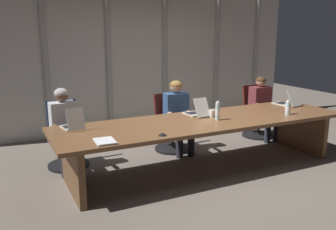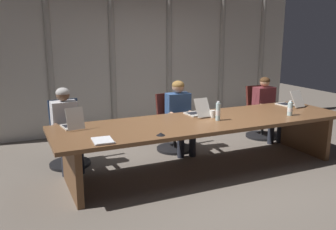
# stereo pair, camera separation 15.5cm
# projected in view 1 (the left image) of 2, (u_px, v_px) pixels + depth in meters

# --- Properties ---
(ground_plane) EXTENTS (14.24, 14.24, 0.00)m
(ground_plane) POSITION_uv_depth(u_px,v_px,m) (204.00, 168.00, 5.24)
(ground_plane) COLOR #6B6056
(conference_table) EXTENTS (4.26, 1.17, 0.73)m
(conference_table) POSITION_uv_depth(u_px,v_px,m) (205.00, 129.00, 5.10)
(conference_table) COLOR brown
(conference_table) RESTS_ON ground_plane
(curtain_backdrop) EXTENTS (7.12, 0.17, 2.98)m
(curtain_backdrop) POSITION_uv_depth(u_px,v_px,m) (137.00, 55.00, 7.16)
(curtain_backdrop) COLOR beige
(curtain_backdrop) RESTS_ON ground_plane
(laptop_left_end) EXTENTS (0.27, 0.40, 0.29)m
(laptop_left_end) POSITION_uv_depth(u_px,v_px,m) (73.00, 125.00, 4.57)
(laptop_left_end) COLOR beige
(laptop_left_end) RESTS_ON conference_table
(laptop_left_mid) EXTENTS (0.25, 0.44, 0.28)m
(laptop_left_mid) POSITION_uv_depth(u_px,v_px,m) (196.00, 112.00, 5.32)
(laptop_left_mid) COLOR beige
(laptop_left_mid) RESTS_ON conference_table
(laptop_center) EXTENTS (0.26, 0.47, 0.28)m
(laptop_center) POSITION_uv_depth(u_px,v_px,m) (286.00, 102.00, 6.06)
(laptop_center) COLOR beige
(laptop_center) RESTS_ON conference_table
(office_chair_left_end) EXTENTS (0.60, 0.60, 0.96)m
(office_chair_left_end) POSITION_uv_depth(u_px,v_px,m) (66.00, 142.00, 5.29)
(office_chair_left_end) COLOR navy
(office_chair_left_end) RESTS_ON ground_plane
(office_chair_left_mid) EXTENTS (0.60, 0.60, 0.94)m
(office_chair_left_mid) POSITION_uv_depth(u_px,v_px,m) (171.00, 129.00, 6.03)
(office_chair_left_mid) COLOR #511E19
(office_chair_left_mid) RESTS_ON ground_plane
(office_chair_center) EXTENTS (0.60, 0.60, 0.95)m
(office_chair_center) POSITION_uv_depth(u_px,v_px,m) (257.00, 117.00, 6.82)
(office_chair_center) COLOR #511E19
(office_chair_center) RESTS_ON ground_plane
(person_left_end) EXTENTS (0.38, 0.56, 1.17)m
(person_left_end) POSITION_uv_depth(u_px,v_px,m) (65.00, 125.00, 5.06)
(person_left_end) COLOR silver
(person_left_end) RESTS_ON ground_plane
(person_left_mid) EXTENTS (0.42, 0.56, 1.17)m
(person_left_mid) POSITION_uv_depth(u_px,v_px,m) (178.00, 112.00, 5.84)
(person_left_mid) COLOR #335184
(person_left_mid) RESTS_ON ground_plane
(person_center) EXTENTS (0.38, 0.55, 1.14)m
(person_center) POSITION_uv_depth(u_px,v_px,m) (263.00, 104.00, 6.60)
(person_center) COLOR brown
(person_center) RESTS_ON ground_plane
(water_bottle_primary) EXTENTS (0.08, 0.08, 0.22)m
(water_bottle_primary) POSITION_uv_depth(u_px,v_px,m) (288.00, 108.00, 5.36)
(water_bottle_primary) COLOR silver
(water_bottle_primary) RESTS_ON conference_table
(water_bottle_secondary) EXTENTS (0.07, 0.07, 0.27)m
(water_bottle_secondary) POSITION_uv_depth(u_px,v_px,m) (218.00, 111.00, 5.02)
(water_bottle_secondary) COLOR silver
(water_bottle_secondary) RESTS_ON conference_table
(coffee_mug_near) EXTENTS (0.13, 0.08, 0.10)m
(coffee_mug_near) POSITION_uv_depth(u_px,v_px,m) (212.00, 113.00, 5.21)
(coffee_mug_near) COLOR white
(coffee_mug_near) RESTS_ON conference_table
(conference_mic_left_side) EXTENTS (0.11, 0.11, 0.03)m
(conference_mic_left_side) POSITION_uv_depth(u_px,v_px,m) (163.00, 134.00, 4.29)
(conference_mic_left_side) COLOR black
(conference_mic_left_side) RESTS_ON conference_table
(spiral_notepad) EXTENTS (0.24, 0.32, 0.03)m
(spiral_notepad) POSITION_uv_depth(u_px,v_px,m) (105.00, 141.00, 4.04)
(spiral_notepad) COLOR silver
(spiral_notepad) RESTS_ON conference_table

